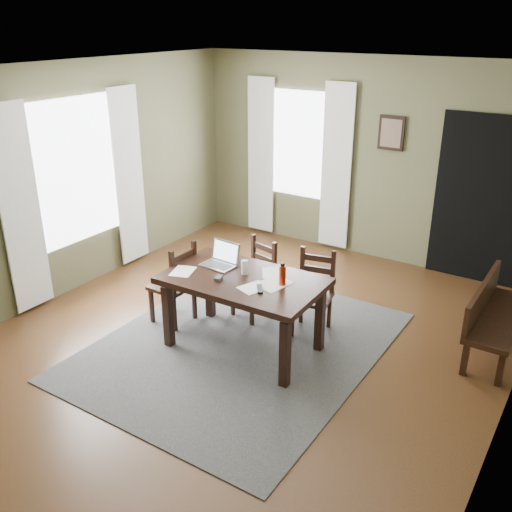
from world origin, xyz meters
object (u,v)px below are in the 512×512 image
Objects in this scene: dining_table at (243,287)px; laptop at (222,259)px; chair_back_left at (255,280)px; chair_end at (175,285)px; water_bottle at (282,275)px; chair_back_right at (313,294)px; bench at (493,312)px.

dining_table is 0.42m from laptop.
chair_back_left reaches higher than dining_table.
chair_end reaches higher than dining_table.
laptop is at bearing 174.34° from water_bottle.
dining_table is at bearing -18.19° from laptop.
dining_table is at bearing 89.33° from chair_end.
water_bottle reaches higher than chair_end.
chair_end is at bearing -164.53° from laptop.
chair_end is 2.59× the size of laptop.
chair_back_right is 2.48× the size of laptop.
chair_back_left is 0.66m from laptop.
bench is 2.75m from laptop.
water_bottle is at bearing 93.25° from chair_end.
bench is at bearing 30.16° from dining_table.
chair_back_left is 1.01m from water_bottle.
water_bottle is (0.76, -0.08, 0.04)m from laptop.
water_bottle reaches higher than dining_table.
laptop reaches higher than chair_back_left.
chair_back_left is (0.63, 0.62, -0.02)m from chair_end.
laptop is (-0.79, -0.54, 0.41)m from chair_back_right.
laptop is at bearing -85.82° from chair_back_left.
laptop is at bearing 103.17° from chair_end.
chair_back_right is (0.42, 0.69, -0.25)m from dining_table.
chair_back_left is 0.71m from chair_back_right.
water_bottle is at bearing 8.95° from dining_table.
chair_back_left is at bearing 139.32° from water_bottle.
chair_back_left is at bearing 136.38° from chair_end.
water_bottle reaches higher than chair_back_right.
chair_end is 0.68m from laptop.
laptop is (0.55, 0.11, 0.39)m from chair_end.
bench is 5.77× the size of water_bottle.
bench is (2.10, 1.30, -0.25)m from dining_table.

